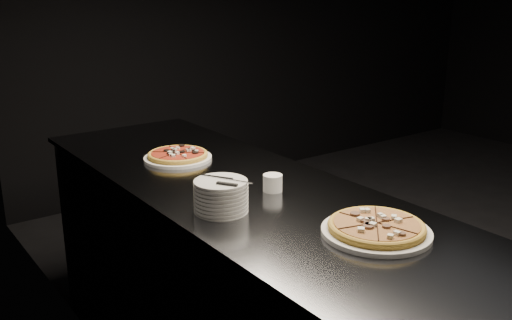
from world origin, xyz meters
TOP-DOWN VIEW (x-y plane):
  - wall_left at (-2.50, 0.00)m, footprint 0.02×5.00m
  - wall_back at (0.00, 2.50)m, footprint 5.00×0.02m
  - counter at (-2.13, 0.00)m, footprint 0.74×2.44m
  - pizza_mushroom at (-2.06, -0.54)m, footprint 0.36×0.36m
  - pizza_tomato at (-2.16, 0.51)m, footprint 0.33×0.33m
  - plate_stack at (-2.33, -0.10)m, footprint 0.18×0.18m
  - cutlery at (-2.32, -0.12)m, footprint 0.09×0.18m
  - ramekin at (-2.07, -0.05)m, footprint 0.07×0.07m

SIDE VIEW (x-z plane):
  - counter at x=-2.13m, z-range 0.00..0.92m
  - pizza_tomato at x=-2.16m, z-range 0.92..0.96m
  - pizza_mushroom at x=-2.06m, z-range 0.92..0.96m
  - ramekin at x=-2.07m, z-range 0.92..0.98m
  - plate_stack at x=-2.33m, z-range 0.92..1.03m
  - cutlery at x=-2.32m, z-range 1.03..1.03m
  - wall_left at x=-2.50m, z-range 0.00..2.80m
  - wall_back at x=0.00m, z-range 0.00..2.80m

